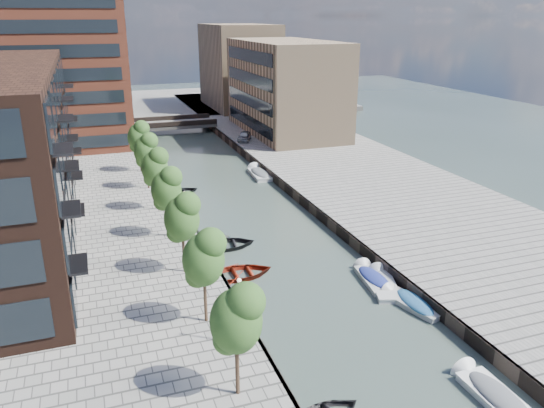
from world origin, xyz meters
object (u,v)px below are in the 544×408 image
sloop_4 (179,194)px  motorboat_0 (372,278)px  tree_0 (236,317)px  sloop_2 (240,277)px  tree_2 (182,216)px  motorboat_3 (410,302)px  sloop_3 (207,244)px  motorboat_4 (259,174)px  tree_5 (146,149)px  motorboat_2 (382,284)px  tree_6 (138,136)px  sloop_1 (225,248)px  motorboat_1 (492,394)px  tree_3 (166,187)px  bridge (175,124)px  tree_1 (203,256)px  tree_4 (155,166)px  car (244,136)px

sloop_4 → motorboat_0: bearing=-169.9°
tree_0 → sloop_2: bearing=73.6°
tree_2 → motorboat_0: 14.69m
tree_2 → motorboat_3: 16.78m
sloop_3 → motorboat_4: (10.67, 18.33, 0.23)m
tree_0 → tree_5: (0.00, 35.00, 0.00)m
motorboat_0 → motorboat_2: 1.00m
tree_6 → sloop_1: 23.81m
sloop_4 → motorboat_1: (9.35, -38.33, 0.21)m
tree_5 → tree_3: bearing=-90.0°
bridge → sloop_1: size_ratio=2.55×
bridge → motorboat_4: size_ratio=2.28×
tree_3 → sloop_1: bearing=-22.4°
sloop_3 → bridge: bearing=-20.0°
tree_1 → tree_5: (0.00, 28.00, 0.00)m
tree_5 → sloop_1: 17.22m
bridge → motorboat_2: 59.20m
tree_0 → tree_5: size_ratio=1.00×
sloop_1 → tree_1: bearing=165.2°
tree_3 → sloop_3: 6.17m
motorboat_3 → bridge: bearing=94.9°
motorboat_1 → tree_0: bearing=164.3°
tree_4 → sloop_3: tree_4 is taller
tree_0 → motorboat_3: tree_0 is taller
tree_5 → motorboat_2: 29.74m
tree_0 → tree_6: bearing=90.0°
tree_3 → motorboat_2: size_ratio=1.17×
tree_4 → tree_6: same height
motorboat_2 → tree_1: bearing=-171.5°
sloop_2 → motorboat_3: size_ratio=1.05×
tree_4 → sloop_1: (4.35, -8.80, -5.31)m
tree_3 → motorboat_3: size_ratio=1.23×
tree_5 → tree_1: bearing=-90.0°
tree_1 → motorboat_0: 14.43m
tree_1 → tree_3: bearing=90.0°
tree_1 → motorboat_0: size_ratio=1.24×
tree_6 → sloop_3: size_ratio=1.35×
sloop_3 → motorboat_4: motorboat_4 is taller
tree_4 → tree_5: 7.00m
tree_5 → motorboat_4: size_ratio=1.04×
bridge → tree_4: bearing=-102.0°
car → tree_5: bearing=-106.4°
tree_2 → car: (16.33, 39.56, -3.60)m
tree_2 → motorboat_3: size_ratio=1.23×
motorboat_0 → motorboat_2: bearing=-69.7°
tree_5 → tree_4: bearing=-90.0°
tree_0 → motorboat_0: size_ratio=1.24×
tree_1 → motorboat_4: tree_1 is taller
tree_3 → sloop_2: bearing=-60.9°
sloop_1 → sloop_4: (-1.17, 15.61, 0.00)m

